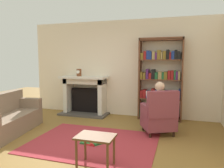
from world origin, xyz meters
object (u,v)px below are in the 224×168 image
Objects in this scene: bookshelf at (160,81)px; seated_reader at (158,105)px; fireplace at (85,94)px; sofa_floral at (6,119)px; armchair_reading at (159,115)px; side_table at (96,141)px; mantel_clock at (79,73)px.

bookshelf reaches higher than seated_reader.
sofa_floral is at bearing -114.49° from fireplace.
seated_reader is at bearing -90.00° from armchair_reading.
side_table is at bearing -102.98° from bookshelf.
mantel_clock is 3.31m from side_table.
sofa_floral is 2.55m from side_table.
fireplace is at bearing 117.28° from side_table.
mantel_clock is at bearing 120.34° from side_table.
armchair_reading is (2.39, -1.05, -0.81)m from mantel_clock.
side_table is at bearing -116.93° from sofa_floral.
sofa_floral reaches higher than side_table.
fireplace reaches higher than sofa_floral.
seated_reader is at bearing -22.01° from mantel_clock.
mantel_clock reaches higher than fireplace.
armchair_reading is 0.85× the size of seated_reader.
fireplace is at bearing -51.51° from seated_reader.
fireplace is 2.28m from sofa_floral.
side_table is (2.42, -0.81, 0.09)m from sofa_floral.
bookshelf is 1.21× the size of sofa_floral.
mantel_clock is 2.60m from seated_reader.
seated_reader is (0.05, -1.08, -0.42)m from bookshelf.
armchair_reading is at bearing 90.00° from seated_reader.
bookshelf is 1.16m from seated_reader.
side_table is at bearing -62.72° from fireplace.
mantel_clock reaches higher than side_table.
armchair_reading is 3.32m from sofa_floral.
mantel_clock is 0.10× the size of bookshelf.
side_table is at bearing 42.35° from seated_reader.
seated_reader is 1.97m from side_table.
mantel_clock is 2.30m from bookshelf.
mantel_clock is 0.19× the size of seated_reader.
mantel_clock is at bearing -48.08° from seated_reader.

